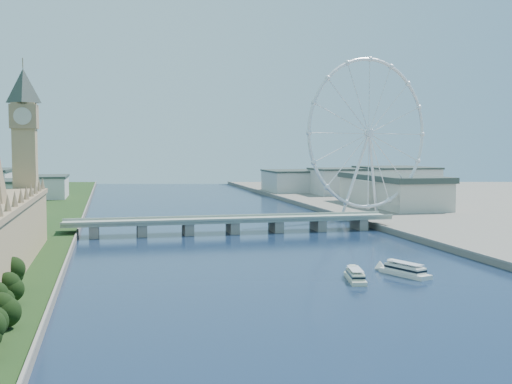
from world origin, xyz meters
name	(u,v)px	position (x,y,z in m)	size (l,w,h in m)	color
big_ben	(24,131)	(-128.00, 278.00, 66.57)	(20.02, 20.02, 110.00)	tan
westminster_bridge	(233,223)	(0.00, 300.00, 6.63)	(220.00, 22.00, 9.50)	gray
london_eye	(369,134)	(119.98, 355.08, 67.52)	(113.60, 39.12, 124.30)	silver
county_hall	(391,209)	(175.00, 430.00, 0.00)	(54.00, 144.00, 35.00)	beige
city_skyline	(223,185)	(39.22, 560.08, 16.96)	(505.00, 280.00, 32.00)	beige
tour_boat_near	(355,281)	(22.10, 135.65, 0.00)	(6.65, 26.22, 5.76)	beige
tour_boat_far	(405,276)	(47.94, 141.36, 0.00)	(7.38, 28.92, 6.38)	silver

